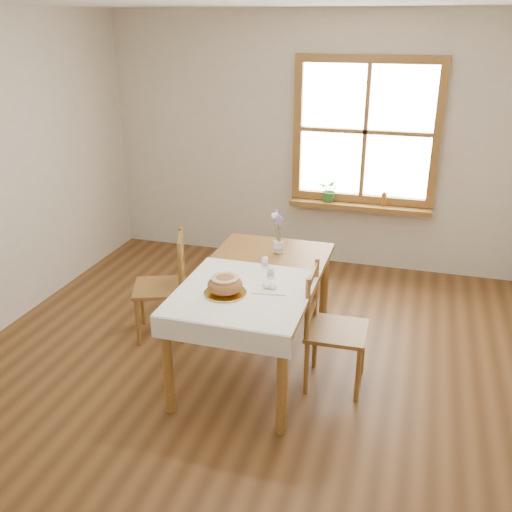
{
  "coord_description": "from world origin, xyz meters",
  "views": [
    {
      "loc": [
        1.09,
        -3.35,
        2.47
      ],
      "look_at": [
        0.0,
        0.3,
        0.9
      ],
      "focal_mm": 40.0,
      "sensor_mm": 36.0,
      "label": 1
    }
  ],
  "objects_px": {
    "dining_table": "(256,285)",
    "flower_vase": "(278,248)",
    "chair_right": "(337,329)",
    "bread_plate": "(225,293)",
    "chair_left": "(159,286)"
  },
  "relations": [
    {
      "from": "dining_table",
      "to": "flower_vase",
      "type": "distance_m",
      "value": 0.49
    },
    {
      "from": "flower_vase",
      "to": "chair_right",
      "type": "bearing_deg",
      "value": -44.02
    },
    {
      "from": "chair_right",
      "to": "bread_plate",
      "type": "height_order",
      "value": "chair_right"
    },
    {
      "from": "chair_left",
      "to": "bread_plate",
      "type": "xyz_separation_m",
      "value": [
        0.79,
        -0.58,
        0.32
      ]
    },
    {
      "from": "bread_plate",
      "to": "flower_vase",
      "type": "relative_size",
      "value": 3.17
    },
    {
      "from": "dining_table",
      "to": "chair_right",
      "type": "xyz_separation_m",
      "value": [
        0.63,
        -0.1,
        -0.21
      ]
    },
    {
      "from": "bread_plate",
      "to": "flower_vase",
      "type": "xyz_separation_m",
      "value": [
        0.15,
        0.85,
        0.03
      ]
    },
    {
      "from": "chair_left",
      "to": "flower_vase",
      "type": "relative_size",
      "value": 10.1
    },
    {
      "from": "chair_right",
      "to": "bread_plate",
      "type": "distance_m",
      "value": 0.85
    },
    {
      "from": "chair_right",
      "to": "flower_vase",
      "type": "bearing_deg",
      "value": 44.31
    },
    {
      "from": "chair_right",
      "to": "bread_plate",
      "type": "relative_size",
      "value": 3.22
    },
    {
      "from": "bread_plate",
      "to": "flower_vase",
      "type": "height_order",
      "value": "flower_vase"
    },
    {
      "from": "chair_right",
      "to": "bread_plate",
      "type": "bearing_deg",
      "value": 109.53
    },
    {
      "from": "chair_left",
      "to": "chair_right",
      "type": "height_order",
      "value": "chair_right"
    },
    {
      "from": "flower_vase",
      "to": "chair_left",
      "type": "bearing_deg",
      "value": -164.39
    }
  ]
}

